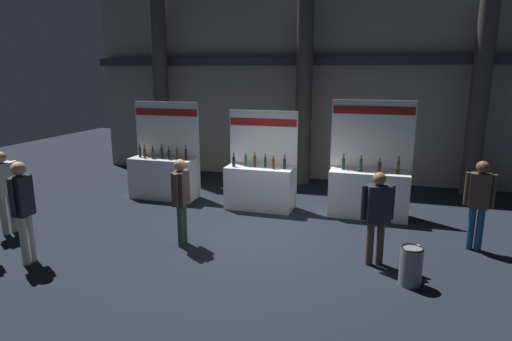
% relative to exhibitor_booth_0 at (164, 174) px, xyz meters
% --- Properties ---
extents(ground_plane, '(27.51, 27.51, 0.00)m').
position_rel_exhibitor_booth_0_xyz_m(ground_plane, '(3.16, -1.93, -0.63)').
color(ground_plane, black).
extents(hall_colonnade, '(13.76, 1.06, 6.39)m').
position_rel_exhibitor_booth_0_xyz_m(hall_colonnade, '(3.16, 3.14, 2.54)').
color(hall_colonnade, gray).
rests_on(hall_colonnade, ground_plane).
extents(exhibitor_booth_0, '(1.78, 0.66, 2.47)m').
position_rel_exhibitor_booth_0_xyz_m(exhibitor_booth_0, '(0.00, 0.00, 0.00)').
color(exhibitor_booth_0, white).
rests_on(exhibitor_booth_0, ground_plane).
extents(exhibitor_booth_1, '(1.67, 0.66, 2.32)m').
position_rel_exhibitor_booth_0_xyz_m(exhibitor_booth_1, '(2.63, -0.16, -0.03)').
color(exhibitor_booth_1, white).
rests_on(exhibitor_booth_1, ground_plane).
extents(exhibitor_booth_2, '(1.82, 0.66, 2.60)m').
position_rel_exhibitor_booth_0_xyz_m(exhibitor_booth_2, '(5.13, -0.02, 0.01)').
color(exhibitor_booth_2, white).
rests_on(exhibitor_booth_2, ground_plane).
extents(trash_bin, '(0.34, 0.34, 0.62)m').
position_rel_exhibitor_booth_0_xyz_m(trash_bin, '(5.88, -3.14, -0.32)').
color(trash_bin, slate).
rests_on(trash_bin, ground_plane).
extents(visitor_1, '(0.50, 0.25, 1.67)m').
position_rel_exhibitor_booth_0_xyz_m(visitor_1, '(7.08, -1.40, 0.34)').
color(visitor_1, navy).
rests_on(visitor_1, ground_plane).
extents(visitor_2, '(0.24, 0.54, 1.66)m').
position_rel_exhibitor_booth_0_xyz_m(visitor_2, '(1.85, -2.71, 0.34)').
color(visitor_2, '#33563D').
rests_on(visitor_2, ground_plane).
extents(visitor_3, '(0.53, 0.37, 1.61)m').
position_rel_exhibitor_booth_0_xyz_m(visitor_3, '(5.34, -2.56, 0.33)').
color(visitor_3, '#47382D').
rests_on(visitor_3, ground_plane).
extents(visitor_4, '(0.24, 0.48, 1.77)m').
position_rel_exhibitor_booth_0_xyz_m(visitor_4, '(-0.33, -4.17, 0.42)').
color(visitor_4, silver).
rests_on(visitor_4, ground_plane).
extents(visitor_5, '(0.33, 0.61, 1.68)m').
position_rel_exhibitor_booth_0_xyz_m(visitor_5, '(-1.80, -3.16, 0.39)').
color(visitor_5, '#ADA393').
rests_on(visitor_5, ground_plane).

